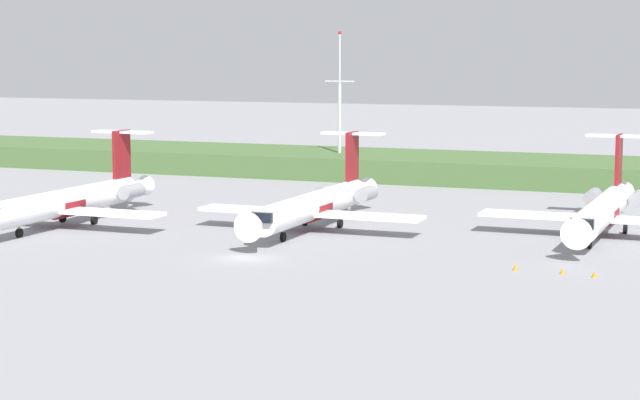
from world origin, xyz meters
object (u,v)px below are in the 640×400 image
Objects in this scene: regional_jet_second at (68,201)px; antenna_mast at (340,115)px; regional_jet_fourth at (603,209)px; safety_cone_mid_marker at (562,271)px; safety_cone_rear_marker at (594,274)px; safety_cone_front_marker at (515,267)px; regional_jet_third at (316,204)px.

antenna_mast is (8.27, 55.42, 5.98)m from regional_jet_second.
safety_cone_mid_marker is at bearing -90.57° from regional_jet_fourth.
safety_cone_mid_marker and safety_cone_rear_marker have the same top height.
regional_jet_fourth reaches higher than safety_cone_front_marker.
regional_jet_third reaches higher than safety_cone_front_marker.
antenna_mast is at bearing 108.13° from regional_jet_third.
regional_jet_third is at bearing 152.28° from safety_cone_mid_marker.
regional_jet_second is 52.82m from regional_jet_fourth.
regional_jet_third is at bearing -71.87° from antenna_mast.
safety_cone_mid_marker is (50.78, -6.92, -2.26)m from regional_jet_second.
regional_jet_third is at bearing 153.65° from safety_cone_rear_marker.
regional_jet_fourth is at bearing -44.27° from antenna_mast.
antenna_mast is at bearing 135.73° from regional_jet_fourth.
safety_cone_rear_marker is at bearing -7.88° from regional_jet_second.
safety_cone_front_marker and safety_cone_rear_marker have the same top height.
safety_cone_front_marker is 3.79m from safety_cone_mid_marker.
antenna_mast is at bearing 124.29° from safety_cone_mid_marker.
antenna_mast reaches higher than safety_cone_rear_marker.
regional_jet_third is 1.52× the size of antenna_mast.
safety_cone_front_marker and safety_cone_mid_marker have the same top height.
safety_cone_front_marker is (46.99, -6.80, -2.26)m from regional_jet_second.
safety_cone_front_marker is 1.00× the size of safety_cone_mid_marker.
regional_jet_third is 56.36× the size of safety_cone_rear_marker.
regional_jet_fourth is 56.36× the size of safety_cone_front_marker.
safety_cone_rear_marker is at bearing -5.20° from safety_cone_front_marker.
safety_cone_mid_marker is (3.79, -0.12, 0.00)m from safety_cone_front_marker.
safety_cone_rear_marker is at bearing -54.34° from antenna_mast.
regional_jet_second reaches higher than safety_cone_front_marker.
safety_cone_rear_marker is at bearing -83.70° from regional_jet_fourth.
safety_cone_rear_marker is (2.34, -21.16, -2.26)m from regional_jet_fourth.
safety_cone_front_marker is at bearing -31.26° from regional_jet_third.
regional_jet_third is 32.70m from safety_cone_rear_marker.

